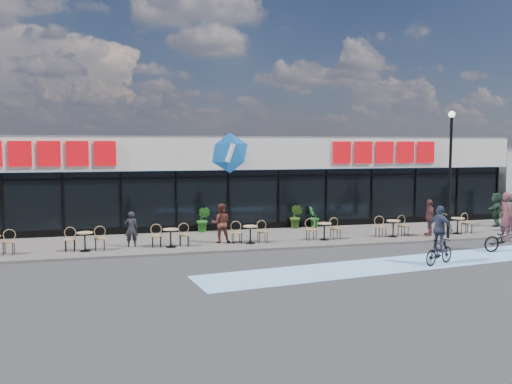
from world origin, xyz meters
TOP-DOWN VIEW (x-y plane):
  - ground at (0.00, 0.00)m, footprint 120.00×120.00m
  - sidewalk at (0.00, 4.50)m, footprint 44.00×5.00m
  - bike_lane at (4.00, -1.50)m, footprint 14.17×4.13m
  - building at (-0.00, 9.93)m, footprint 30.60×6.57m
  - lamp_post at (8.84, 2.30)m, footprint 0.28×0.28m
  - bistro_set_2 at (-6.42, 3.31)m, footprint 1.54×0.62m
  - bistro_set_3 at (-3.15, 3.31)m, footprint 1.54×0.62m
  - bistro_set_4 at (0.12, 3.31)m, footprint 1.54×0.62m
  - bistro_set_5 at (3.40, 3.31)m, footprint 1.54×0.62m
  - bistro_set_6 at (6.67, 3.31)m, footprint 1.54×0.62m
  - bistro_set_7 at (9.95, 3.31)m, footprint 1.54×0.62m
  - potted_plant_left at (-1.30, 6.65)m, footprint 0.84×0.81m
  - potted_plant_mid at (3.28, 6.65)m, footprint 0.81×0.83m
  - potted_plant_right at (4.22, 6.70)m, footprint 0.70×0.63m
  - patron_left at (-4.67, 3.69)m, footprint 0.53×0.36m
  - patron_right at (-1.01, 3.71)m, footprint 0.90×0.76m
  - pedestrian_a at (8.41, 3.12)m, footprint 0.67×1.03m
  - pedestrian_b at (14.56, 5.31)m, footprint 0.50×0.77m
  - pedestrian_c at (13.22, 4.77)m, footprint 1.52×1.41m
  - cyclist_a at (5.66, -1.88)m, footprint 1.59×1.03m
  - cyclist_b at (9.54, -0.45)m, footprint 1.91×0.71m

SIDE VIEW (x-z plane):
  - ground at x=0.00m, z-range 0.00..0.00m
  - bike_lane at x=4.00m, z-range 0.00..0.01m
  - sidewalk at x=0.00m, z-range 0.00..0.10m
  - bistro_set_2 at x=-6.42m, z-range 0.11..1.01m
  - bistro_set_3 at x=-3.15m, z-range 0.11..1.01m
  - bistro_set_4 at x=0.12m, z-range 0.11..1.01m
  - bistro_set_5 at x=3.40m, z-range 0.11..1.01m
  - bistro_set_6 at x=6.67m, z-range 0.11..1.01m
  - bistro_set_7 at x=9.95m, z-range 0.11..1.01m
  - potted_plant_right at x=4.22m, z-range 0.10..1.14m
  - potted_plant_mid at x=3.28m, z-range 0.10..1.27m
  - potted_plant_left at x=-1.30m, z-range 0.10..1.29m
  - cyclist_b at x=9.54m, z-range -0.38..1.95m
  - patron_left at x=-4.67m, z-range 0.10..1.53m
  - cyclist_a at x=5.66m, z-range -0.18..1.90m
  - pedestrian_b at x=14.56m, z-range 0.10..1.67m
  - pedestrian_a at x=8.41m, z-range 0.10..1.73m
  - patron_right at x=-1.01m, z-range 0.10..1.75m
  - pedestrian_c at x=13.22m, z-range 0.10..1.80m
  - building at x=0.00m, z-range -0.04..4.71m
  - lamp_post at x=8.84m, z-range 0.59..6.12m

